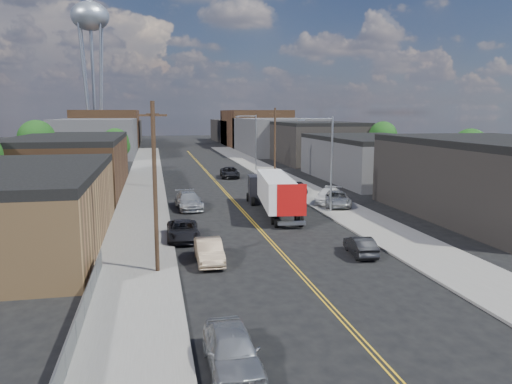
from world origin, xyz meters
name	(u,v)px	position (x,y,z in m)	size (l,w,h in m)	color
ground	(207,172)	(0.00, 60.00, 0.00)	(260.00, 260.00, 0.00)	black
centerline	(219,185)	(0.00, 45.00, 0.01)	(0.32, 120.00, 0.01)	gold
sidewalk_left	(144,187)	(-9.50, 45.00, 0.07)	(5.00, 140.00, 0.15)	slate
sidewalk_right	(289,183)	(9.50, 45.00, 0.07)	(5.00, 140.00, 0.15)	slate
warehouse_tan	(12,208)	(-18.00, 18.00, 2.80)	(12.00, 22.00, 5.60)	olive
warehouse_brown	(71,164)	(-18.00, 44.00, 3.30)	(12.00, 26.00, 6.60)	#4F331F
industrial_right_a	(499,178)	(21.99, 20.00, 3.55)	(14.00, 22.00, 7.10)	black
industrial_right_b	(374,158)	(22.00, 46.00, 3.05)	(14.00, 24.00, 6.10)	#3D3D40
industrial_right_c	(315,142)	(22.00, 72.00, 3.80)	(14.00, 22.00, 7.60)	black
skyline_left_a	(98,137)	(-20.00, 95.00, 4.00)	(16.00, 30.00, 8.00)	#3D3D40
skyline_right_a	(276,136)	(20.00, 95.00, 4.00)	(16.00, 30.00, 8.00)	#3D3D40
skyline_left_b	(108,129)	(-20.00, 120.00, 5.00)	(16.00, 26.00, 10.00)	#4F331F
skyline_right_b	(255,128)	(20.00, 120.00, 5.00)	(16.00, 26.00, 10.00)	#4F331F
skyline_left_c	(114,132)	(-20.00, 140.00, 3.50)	(16.00, 40.00, 7.00)	black
skyline_right_c	(242,131)	(20.00, 140.00, 3.50)	(16.00, 40.00, 7.00)	black
water_tower	(90,22)	(-22.00, 110.00, 30.65)	(9.00, 9.00, 36.90)	gray
streetlight_near	(328,156)	(7.60, 25.00, 5.33)	(3.39, 0.25, 9.00)	gray
streetlight_far	(253,138)	(7.60, 60.00, 5.33)	(3.39, 0.25, 9.00)	gray
utility_pole_left_near	(155,187)	(-8.20, 10.00, 5.14)	(1.60, 0.26, 10.00)	black
utility_pole_left_far	(154,147)	(-8.20, 45.00, 5.14)	(1.60, 0.26, 10.00)	black
utility_pole_right	(275,144)	(8.20, 48.00, 5.14)	(1.60, 0.26, 10.00)	black
chainlink_fence	(84,309)	(-11.50, 3.50, 0.66)	(0.05, 16.00, 1.22)	slate
tree_left_mid	(37,141)	(-23.94, 55.00, 5.48)	(5.10, 5.04, 8.37)	black
tree_left_far	(116,144)	(-13.94, 62.00, 4.57)	(4.35, 4.20, 6.97)	black
tree_right_near	(470,149)	(30.06, 36.00, 4.87)	(4.60, 4.48, 7.44)	black
tree_right_far	(383,137)	(30.06, 60.00, 5.18)	(4.85, 4.76, 7.91)	black
semi_truck	(272,191)	(2.54, 26.10, 2.10)	(3.71, 14.37, 3.69)	silver
car_left_a	(232,350)	(-5.64, -2.00, 0.80)	(1.88, 4.67, 1.59)	#979A9C
car_left_b	(209,251)	(-5.00, 11.41, 0.75)	(1.58, 4.53, 1.49)	#9F8568
car_left_c	(183,231)	(-6.27, 17.50, 0.70)	(2.33, 5.05, 1.40)	black
car_left_d	(189,201)	(-5.00, 29.54, 0.82)	(2.30, 5.67, 1.65)	#A0A3A5
car_right_oncoming	(360,246)	(5.00, 11.06, 0.64)	(1.35, 3.87, 1.28)	black
car_right_lot_a	(336,199)	(9.47, 27.33, 0.89)	(2.44, 5.30, 1.47)	gray
car_right_lot_b	(328,196)	(9.31, 29.24, 0.89)	(2.06, 5.08, 1.47)	silver
car_right_lot_c	(299,187)	(8.20, 36.22, 0.79)	(1.52, 3.77, 1.29)	black
car_ahead_truck	(230,172)	(2.51, 52.27, 0.76)	(2.54, 5.50, 1.53)	black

